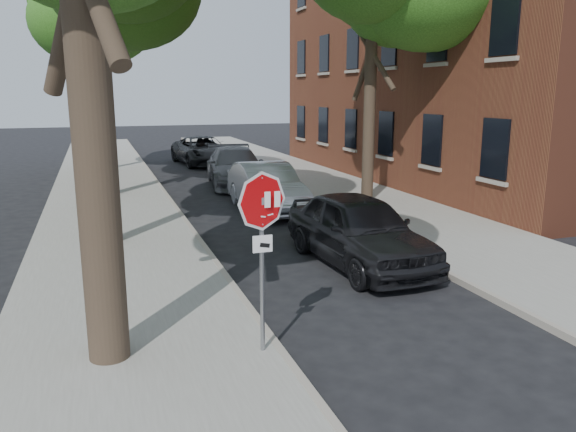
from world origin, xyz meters
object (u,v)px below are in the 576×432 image
Objects in this scene: stop_sign at (262,228)px; tree_far at (87,15)px; car_c at (235,167)px; apartment_building at (498,0)px; car_b at (267,187)px; car_d at (203,151)px; car_a at (359,230)px.

stop_sign is 21.88m from tree_far.
apartment_building is at bearing 0.78° from car_c.
apartment_building is at bearing 20.09° from car_b.
apartment_building is 3.81× the size of car_c.
stop_sign is 0.49× the size of car_d.
stop_sign is at bearing -103.41° from car_d.
tree_far is 1.76× the size of car_d.
stop_sign reaches higher than car_c.
tree_far is 1.76× the size of car_c.
apartment_building reaches higher than car_a.
car_a is at bearing -83.23° from car_c.
car_a is at bearing -137.80° from apartment_building.
stop_sign is 22.79m from car_d.
car_a is 0.88× the size of car_c.
car_a reaches higher than car_d.
car_a is at bearing 48.19° from stop_sign.
car_d is at bearing 86.98° from car_a.
tree_far is at bearing 156.96° from apartment_building.
car_a is at bearing -73.04° from tree_far.
stop_sign is 0.49× the size of car_c.
stop_sign is at bearing -106.25° from car_b.
car_c is at bearing -48.02° from tree_far.
stop_sign reaches higher than car_d.
car_a is (5.32, -17.45, -6.42)m from tree_far.
car_c reaches higher than car_b.
apartment_building is 16.85m from car_a.
tree_far is 8.49m from car_d.
apartment_building is at bearing 39.17° from car_a.
apartment_building is at bearing -41.75° from car_d.
tree_far is 13.88m from car_b.
apartment_building is 15.81m from car_d.
car_b is (-0.25, 6.25, -0.03)m from car_a.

